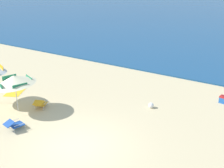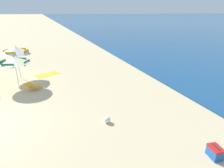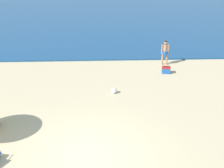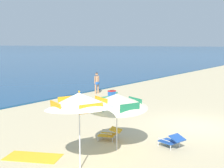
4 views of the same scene
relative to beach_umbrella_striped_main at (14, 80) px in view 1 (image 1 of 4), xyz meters
The scene contains 7 objects.
ground_plane 5.06m from the beach_umbrella_striped_main, 13.28° to the right, with size 800.00×800.00×0.00m, color #CCB78C.
beach_umbrella_striped_main is the anchor object (origin of this frame).
lounge_chair_under_umbrella 1.87m from the beach_umbrella_striped_main, 47.44° to the left, with size 0.79×0.98×0.49m.
lounge_chair_beside_umbrella 2.46m from the beach_umbrella_striped_main, 47.47° to the right, with size 0.74×0.98×0.51m.
cooler_box 11.34m from the beach_umbrella_striped_main, 36.28° to the left, with size 0.55×0.43×0.43m.
beach_ball 7.24m from the beach_umbrella_striped_main, 34.23° to the left, with size 0.29×0.29×0.29m, color white.
beach_towel 3.32m from the beach_umbrella_striped_main, 139.35° to the left, with size 0.90×1.80×0.01m, color gold.
Camera 1 is at (7.18, -8.77, 7.39)m, focal length 49.41 mm.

